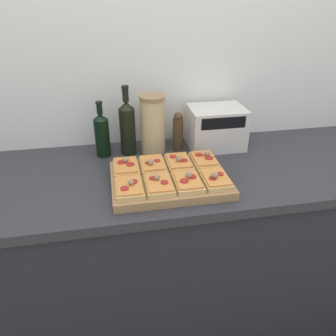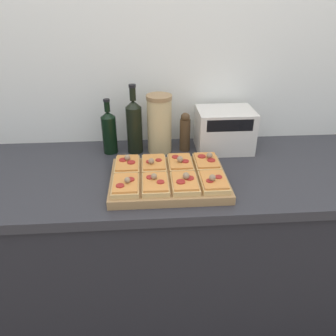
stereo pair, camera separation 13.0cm
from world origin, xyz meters
name	(u,v)px [view 1 (the left image)]	position (x,y,z in m)	size (l,w,h in m)	color
wall_back	(166,72)	(0.00, 0.67, 1.25)	(6.00, 0.06, 2.50)	silver
kitchen_counter	(179,249)	(0.00, 0.32, 0.46)	(2.63, 0.67, 0.92)	#232328
cutting_board	(169,180)	(-0.07, 0.21, 0.94)	(0.45, 0.33, 0.03)	#A37A4C
pizza_slice_back_left	(126,167)	(-0.24, 0.29, 0.97)	(0.10, 0.15, 0.05)	tan
pizza_slice_back_midleft	(153,165)	(-0.13, 0.29, 0.97)	(0.10, 0.15, 0.05)	tan
pizza_slice_back_midright	(179,162)	(-0.02, 0.29, 0.97)	(0.10, 0.15, 0.05)	tan
pizza_slice_back_right	(204,160)	(0.09, 0.29, 0.97)	(0.10, 0.15, 0.05)	tan
pizza_slice_front_left	(129,188)	(-0.24, 0.13, 0.97)	(0.10, 0.15, 0.05)	tan
pizza_slice_front_midleft	(159,185)	(-0.13, 0.13, 0.97)	(0.10, 0.15, 0.05)	tan
pizza_slice_front_midright	(188,182)	(-0.02, 0.13, 0.97)	(0.10, 0.15, 0.05)	tan
pizza_slice_front_right	(216,179)	(0.09, 0.13, 0.97)	(0.10, 0.15, 0.05)	tan
olive_oil_bottle	(102,134)	(-0.32, 0.51, 1.02)	(0.07, 0.07, 0.26)	black
wine_bottle	(127,127)	(-0.21, 0.51, 1.05)	(0.07, 0.07, 0.32)	black
grain_jar_tall	(153,124)	(-0.09, 0.51, 1.05)	(0.12, 0.12, 0.27)	tan
pepper_mill	(178,132)	(0.03, 0.51, 1.01)	(0.05, 0.05, 0.19)	#47331E
toaster_oven	(216,128)	(0.21, 0.51, 1.02)	(0.28, 0.19, 0.19)	beige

